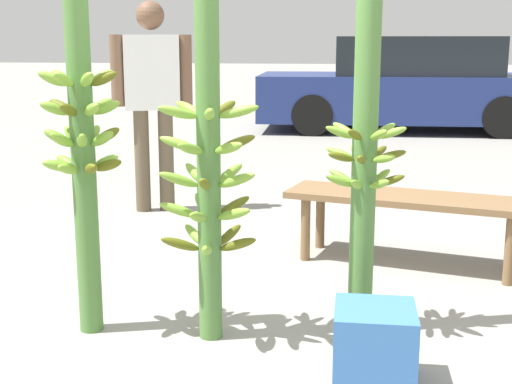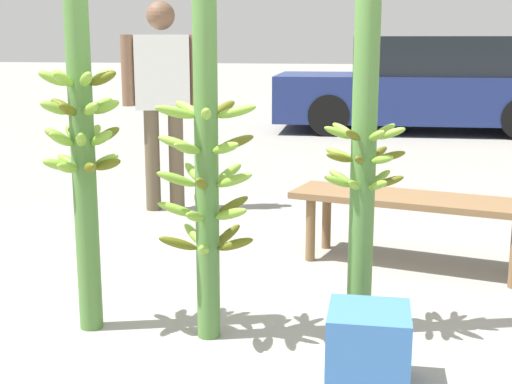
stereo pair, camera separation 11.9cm
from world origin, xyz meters
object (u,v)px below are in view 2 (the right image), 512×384
Objects in this scene: vendor_person at (162,88)px; banana_stalk_center at (206,161)px; banana_stalk_right at (363,164)px; market_bench at (414,206)px; banana_stalk_left at (83,143)px; parked_car at (423,86)px; produce_crate at (368,348)px.

banana_stalk_center is at bearing -85.82° from vendor_person.
banana_stalk_right is 1.04× the size of market_bench.
market_bench is (1.95, -1.21, -0.62)m from vendor_person.
banana_stalk_center is 1.08× the size of banana_stalk_right.
banana_stalk_left reaches higher than market_bench.
parked_car is at bearing 84.83° from banana_stalk_right.
vendor_person reaches higher than parked_car.
banana_stalk_left is at bearing 164.61° from parked_car.
banana_stalk_right is 8.06m from parked_car.
banana_stalk_left is at bearing 164.16° from produce_crate.
banana_stalk_center is 1.66m from market_bench.
parked_car is at bearing 76.24° from banana_stalk_left.
market_bench is (0.99, 1.25, -0.46)m from banana_stalk_center.
vendor_person is 5.16× the size of produce_crate.
vendor_person is (-0.37, 2.45, 0.09)m from banana_stalk_left.
banana_stalk_right is (1.28, 0.18, -0.09)m from banana_stalk_left.
banana_stalk_left is 0.39× the size of parked_car.
banana_stalk_center is 5.38× the size of produce_crate.
banana_stalk_left is 2.08m from market_bench.
banana_stalk_right is at bearing 8.02° from banana_stalk_left.
banana_stalk_center reaches higher than vendor_person.
banana_stalk_center reaches higher than produce_crate.
market_bench is at bearing 74.56° from banana_stalk_right.
produce_crate is (-0.24, -1.63, -0.22)m from market_bench.
banana_stalk_left reaches higher than produce_crate.
banana_stalk_right is 0.96× the size of vendor_person.
banana_stalk_left is at bearing 179.54° from banana_stalk_center.
produce_crate is (-0.67, -8.59, -0.52)m from parked_car.
parked_car reaches higher than produce_crate.
banana_stalk_center is at bearing -113.35° from market_bench.
market_bench is at bearing 38.34° from banana_stalk_left.
vendor_person is (-1.65, 2.27, 0.18)m from banana_stalk_right.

